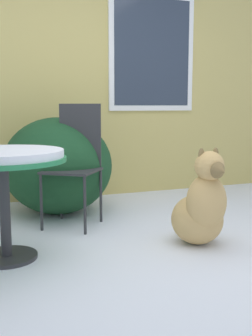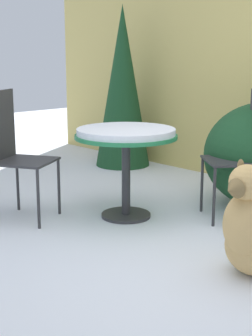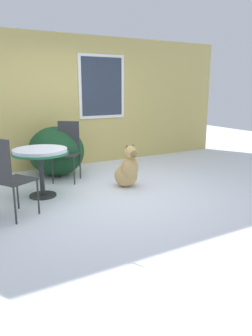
% 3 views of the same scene
% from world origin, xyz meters
% --- Properties ---
extents(ground_plane, '(16.00, 16.00, 0.00)m').
position_xyz_m(ground_plane, '(0.00, 0.00, 0.00)').
color(ground_plane, white).
extents(house_wall, '(8.00, 0.10, 2.65)m').
position_xyz_m(house_wall, '(0.04, 2.20, 1.34)').
color(house_wall, tan).
rests_on(house_wall, ground_plane).
extents(shrub_left, '(1.03, 1.08, 0.92)m').
position_xyz_m(shrub_left, '(-0.33, 1.55, 0.46)').
color(shrub_left, '#194223').
rests_on(shrub_left, ground_plane).
extents(patio_table, '(0.83, 0.83, 0.74)m').
position_xyz_m(patio_table, '(-0.92, 0.46, 0.63)').
color(patio_table, '#2D2D30').
rests_on(patio_table, ground_plane).
extents(patio_chair_near_table, '(0.59, 0.59, 1.04)m').
position_xyz_m(patio_chair_near_table, '(-0.26, 1.13, 0.57)').
color(patio_chair_near_table, '#2D2D30').
rests_on(patio_chair_near_table, ground_plane).
extents(dog, '(0.39, 0.60, 0.73)m').
position_xyz_m(dog, '(0.44, 0.22, 0.28)').
color(dog, tan).
rests_on(dog, ground_plane).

